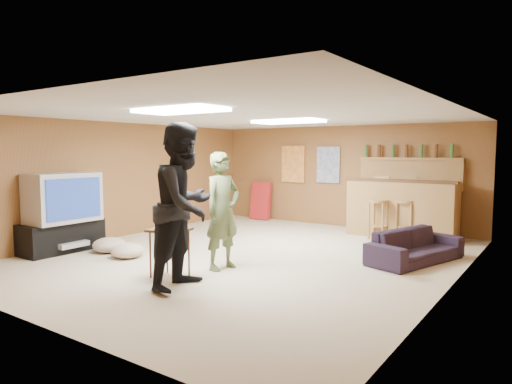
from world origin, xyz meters
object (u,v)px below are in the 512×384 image
Objects in this scene: bar_counter at (402,209)px; sofa at (415,246)px; tv_body at (63,198)px; tray_table at (170,253)px; person_olive at (223,211)px; person_black at (185,206)px.

bar_counter is 2.05m from sofa.
tv_body is 1.69× the size of tray_table.
sofa is 3.61m from tray_table.
person_olive is at bearing 69.80° from tray_table.
person_olive is at bearing 12.87° from tv_body.
bar_counter is 1.00× the size of person_black.
person_black is at bearing -162.99° from person_olive.
tv_body reaches higher than bar_counter.
sofa is at bearing -40.24° from person_olive.
person_black is at bearing 163.59° from sofa.
bar_counter reaches higher than tray_table.
sofa is (1.97, 2.86, -0.76)m from person_black.
person_olive is (2.81, 0.64, -0.08)m from tv_body.
tray_table is (-0.28, -0.76, -0.50)m from person_olive.
person_olive is at bearing 1.18° from person_black.
tv_body is 6.09m from bar_counter.
tv_body is 5.61m from sofa.
bar_counter is 3.07× the size of tray_table.
tray_table is at bearing -109.50° from bar_counter.
tv_body is 2.98m from person_black.
person_black is at bearing -20.51° from tray_table.
person_olive is at bearing 150.51° from sofa.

